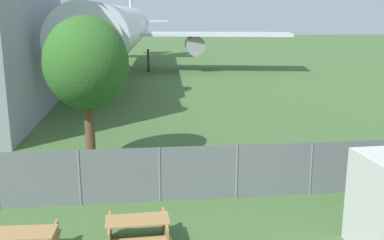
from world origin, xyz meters
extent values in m
cylinder|color=slate|center=(-5.09, 9.60, 0.93)|extent=(0.07, 0.07, 1.85)
cylinder|color=slate|center=(-2.55, 9.60, 0.93)|extent=(0.07, 0.07, 1.85)
cylinder|color=slate|center=(0.00, 9.60, 0.93)|extent=(0.07, 0.07, 1.85)
cylinder|color=slate|center=(2.55, 9.60, 0.93)|extent=(0.07, 0.07, 1.85)
cylinder|color=slate|center=(5.09, 9.60, 0.93)|extent=(0.07, 0.07, 1.85)
cube|color=slate|center=(0.00, 9.60, 0.93)|extent=(56.00, 0.01, 1.85)
cylinder|color=silver|center=(-5.03, 41.72, 4.52)|extent=(6.14, 34.09, 4.37)
cone|color=silver|center=(-6.03, 22.60, 4.52)|extent=(4.59, 4.59, 4.37)
cone|color=silver|center=(-4.00, 61.37, 4.52)|extent=(4.21, 5.66, 3.93)
cube|color=silver|center=(4.86, 42.89, 3.87)|extent=(15.88, 7.57, 0.30)
cylinder|color=#939399|center=(2.60, 43.41, 2.74)|extent=(2.17, 4.03, 1.97)
cube|color=silver|center=(-14.74, 43.92, 3.87)|extent=(15.61, 6.06, 0.30)
cylinder|color=#939399|center=(-12.43, 44.20, 2.74)|extent=(2.17, 4.03, 1.97)
cube|color=silver|center=(-4.21, 57.34, 4.96)|extent=(9.79, 4.00, 0.20)
cylinder|color=#2D2D33|center=(-5.61, 30.71, 1.17)|extent=(0.24, 0.24, 2.34)
cylinder|color=#2D2D33|center=(-5.61, 30.71, 0.28)|extent=(0.33, 0.57, 0.56)
cylinder|color=#2D2D33|center=(-2.32, 43.27, 1.17)|extent=(0.24, 0.24, 2.34)
cylinder|color=#2D2D33|center=(-2.32, 43.27, 0.28)|extent=(0.33, 0.57, 0.56)
cylinder|color=#2D2D33|center=(-7.56, 43.55, 1.17)|extent=(0.24, 0.24, 2.34)
cylinder|color=#2D2D33|center=(-7.56, 43.55, 0.28)|extent=(0.33, 0.57, 0.56)
cube|color=#A37A47|center=(-3.26, 6.78, 0.74)|extent=(1.70, 0.83, 0.04)
cube|color=#A37A47|center=(-3.28, 7.34, 0.44)|extent=(1.68, 0.35, 0.04)
cube|color=#A37A47|center=(-2.52, 6.81, 0.37)|extent=(0.12, 1.40, 0.74)
cube|color=#A37A47|center=(-3.99, 6.75, 0.37)|extent=(0.12, 1.40, 0.74)
cube|color=#A37A47|center=(-6.14, 6.39, 0.74)|extent=(1.73, 0.82, 0.04)
cube|color=#A37A47|center=(-6.11, 6.95, 0.44)|extent=(1.71, 0.34, 0.04)
cylinder|color=brown|center=(-5.13, 13.29, 1.40)|extent=(0.39, 0.39, 2.80)
ellipsoid|color=#2D6023|center=(-5.13, 13.29, 4.18)|extent=(3.24, 3.24, 3.56)
camera|label=1|loc=(-3.04, -4.16, 6.03)|focal=42.00mm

